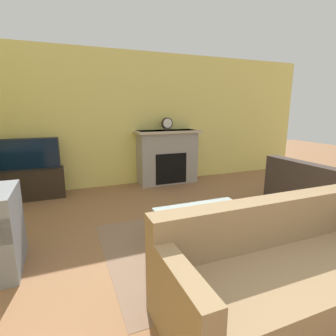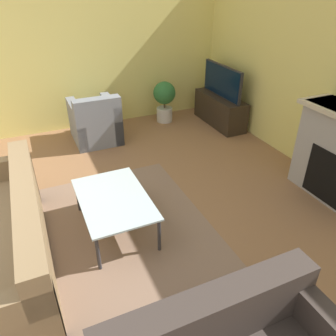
# 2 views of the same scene
# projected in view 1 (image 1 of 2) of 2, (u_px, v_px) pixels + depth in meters

# --- Properties ---
(wall_back) EXTENTS (8.67, 0.06, 2.70)m
(wall_back) POSITION_uv_depth(u_px,v_px,m) (128.00, 120.00, 5.38)
(wall_back) COLOR #EADB72
(wall_back) RESTS_ON ground_plane
(area_rug) EXTENTS (2.28, 1.90, 0.00)m
(area_rug) POSITION_uv_depth(u_px,v_px,m) (203.00, 243.00, 3.13)
(area_rug) COLOR #896B56
(area_rug) RESTS_ON ground_plane
(fireplace) EXTENTS (1.36, 0.51, 1.13)m
(fireplace) POSITION_uv_depth(u_px,v_px,m) (167.00, 156.00, 5.59)
(fireplace) COLOR #9E9993
(fireplace) RESTS_ON ground_plane
(tv_stand) EXTENTS (1.21, 0.41, 0.53)m
(tv_stand) POSITION_uv_depth(u_px,v_px,m) (28.00, 184.00, 4.64)
(tv_stand) COLOR #2D2319
(tv_stand) RESTS_ON ground_plane
(tv) EXTENTS (1.13, 0.06, 0.55)m
(tv) POSITION_uv_depth(u_px,v_px,m) (24.00, 154.00, 4.51)
(tv) COLOR #232328
(tv) RESTS_ON tv_stand
(couch_sectional) EXTENTS (2.12, 0.87, 0.82)m
(couch_sectional) POSITION_uv_depth(u_px,v_px,m) (288.00, 273.00, 2.08)
(couch_sectional) COLOR #8C704C
(couch_sectional) RESTS_ON ground_plane
(couch_loveseat) EXTENTS (0.91, 1.48, 0.82)m
(couch_loveseat) POSITION_uv_depth(u_px,v_px,m) (321.00, 197.00, 3.90)
(couch_loveseat) COLOR #3D332D
(couch_loveseat) RESTS_ON ground_plane
(coffee_table) EXTENTS (1.08, 0.70, 0.41)m
(coffee_table) POSITION_uv_depth(u_px,v_px,m) (206.00, 215.00, 3.01)
(coffee_table) COLOR #333338
(coffee_table) RESTS_ON ground_plane
(mantel_clock) EXTENTS (0.23, 0.07, 0.26)m
(mantel_clock) POSITION_uv_depth(u_px,v_px,m) (167.00, 124.00, 5.45)
(mantel_clock) COLOR #28231E
(mantel_clock) RESTS_ON fireplace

